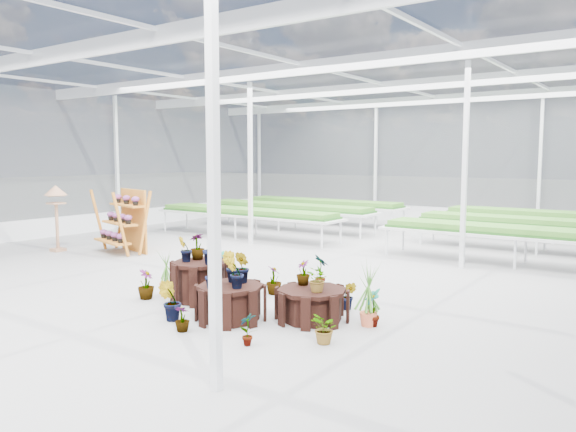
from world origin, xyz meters
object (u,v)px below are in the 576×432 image
Objects in this scene: shelf_rack at (121,221)px; bird_table at (57,218)px; plinth_tall at (201,281)px; plinth_mid at (231,303)px; plinth_low at (312,305)px.

bird_table reaches higher than shelf_rack.
plinth_tall reaches higher than plinth_mid.
shelf_rack is at bearing 155.00° from plinth_tall.
plinth_low is at bearing 2.60° from plinth_tall.
plinth_tall is 1.34m from plinth_mid.
plinth_tall is 2.20m from plinth_low.
bird_table is (-1.52, -0.84, 0.05)m from shelf_rack.
shelf_rack is 0.94× the size of bird_table.
plinth_low is 0.62× the size of bird_table.
bird_table reaches higher than plinth_low.
plinth_mid is 0.64× the size of shelf_rack.
plinth_tall is at bearing 153.43° from plinth_mid.
plinth_mid is at bearing -9.97° from shelf_rack.
plinth_low is at bearing 34.99° from plinth_mid.
plinth_mid is at bearing -145.01° from plinth_low.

